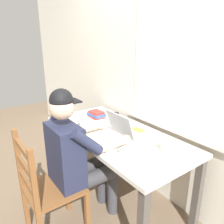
{
  "coord_description": "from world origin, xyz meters",
  "views": [
    {
      "loc": [
        1.53,
        -1.16,
        1.58
      ],
      "look_at": [
        0.02,
        -0.05,
        0.95
      ],
      "focal_mm": 35.4,
      "sensor_mm": 36.0,
      "label": 1
    }
  ],
  "objects_px": {
    "coffee_mug_white": "(166,147)",
    "coffee_mug_spare": "(82,127)",
    "landscape_photo_print": "(138,130)",
    "coffee_mug_dark": "(116,117)",
    "desk": "(115,141)",
    "laptop": "(112,134)",
    "seated_person": "(77,154)",
    "computer_mouse": "(123,149)",
    "book_stack_main": "(96,114)",
    "wooden_chair": "(47,189)"
  },
  "relations": [
    {
      "from": "desk",
      "to": "coffee_mug_dark",
      "type": "relative_size",
      "value": 13.79
    },
    {
      "from": "laptop",
      "to": "landscape_photo_print",
      "type": "height_order",
      "value": "laptop"
    },
    {
      "from": "computer_mouse",
      "to": "coffee_mug_white",
      "type": "xyz_separation_m",
      "value": [
        0.21,
        0.26,
        0.03
      ]
    },
    {
      "from": "computer_mouse",
      "to": "coffee_mug_spare",
      "type": "height_order",
      "value": "coffee_mug_spare"
    },
    {
      "from": "coffee_mug_spare",
      "to": "landscape_photo_print",
      "type": "bearing_deg",
      "value": 57.88
    },
    {
      "from": "seated_person",
      "to": "laptop",
      "type": "bearing_deg",
      "value": 83.68
    },
    {
      "from": "desk",
      "to": "wooden_chair",
      "type": "distance_m",
      "value": 0.74
    },
    {
      "from": "computer_mouse",
      "to": "book_stack_main",
      "type": "distance_m",
      "value": 0.82
    },
    {
      "from": "laptop",
      "to": "computer_mouse",
      "type": "xyz_separation_m",
      "value": [
        0.22,
        -0.05,
        -0.04
      ]
    },
    {
      "from": "computer_mouse",
      "to": "desk",
      "type": "bearing_deg",
      "value": 153.22
    },
    {
      "from": "coffee_mug_white",
      "to": "computer_mouse",
      "type": "bearing_deg",
      "value": -129.18
    },
    {
      "from": "coffee_mug_spare",
      "to": "coffee_mug_white",
      "type": "bearing_deg",
      "value": 24.45
    },
    {
      "from": "laptop",
      "to": "landscape_photo_print",
      "type": "relative_size",
      "value": 2.54
    },
    {
      "from": "seated_person",
      "to": "coffee_mug_spare",
      "type": "bearing_deg",
      "value": 143.58
    },
    {
      "from": "seated_person",
      "to": "book_stack_main",
      "type": "xyz_separation_m",
      "value": [
        -0.53,
        0.52,
        0.09
      ]
    },
    {
      "from": "coffee_mug_dark",
      "to": "coffee_mug_spare",
      "type": "relative_size",
      "value": 1.02
    },
    {
      "from": "coffee_mug_spare",
      "to": "landscape_photo_print",
      "type": "xyz_separation_m",
      "value": [
        0.29,
        0.46,
        -0.05
      ]
    },
    {
      "from": "coffee_mug_dark",
      "to": "landscape_photo_print",
      "type": "bearing_deg",
      "value": 5.86
    },
    {
      "from": "seated_person",
      "to": "computer_mouse",
      "type": "distance_m",
      "value": 0.38
    },
    {
      "from": "computer_mouse",
      "to": "coffee_mug_white",
      "type": "distance_m",
      "value": 0.34
    },
    {
      "from": "landscape_photo_print",
      "to": "seated_person",
      "type": "bearing_deg",
      "value": -101.86
    },
    {
      "from": "seated_person",
      "to": "computer_mouse",
      "type": "height_order",
      "value": "seated_person"
    },
    {
      "from": "coffee_mug_dark",
      "to": "landscape_photo_print",
      "type": "xyz_separation_m",
      "value": [
        0.32,
        0.03,
        -0.05
      ]
    },
    {
      "from": "coffee_mug_dark",
      "to": "book_stack_main",
      "type": "height_order",
      "value": "coffee_mug_dark"
    },
    {
      "from": "seated_person",
      "to": "coffee_mug_white",
      "type": "xyz_separation_m",
      "value": [
        0.47,
        0.54,
        0.1
      ]
    },
    {
      "from": "coffee_mug_dark",
      "to": "wooden_chair",
      "type": "bearing_deg",
      "value": -71.35
    },
    {
      "from": "coffee_mug_white",
      "to": "book_stack_main",
      "type": "distance_m",
      "value": 1.0
    },
    {
      "from": "book_stack_main",
      "to": "laptop",
      "type": "bearing_deg",
      "value": -19.47
    },
    {
      "from": "seated_person",
      "to": "coffee_mug_white",
      "type": "relative_size",
      "value": 10.15
    },
    {
      "from": "desk",
      "to": "laptop",
      "type": "distance_m",
      "value": 0.21
    },
    {
      "from": "computer_mouse",
      "to": "seated_person",
      "type": "bearing_deg",
      "value": -133.17
    },
    {
      "from": "desk",
      "to": "laptop",
      "type": "bearing_deg",
      "value": -48.05
    },
    {
      "from": "coffee_mug_white",
      "to": "coffee_mug_spare",
      "type": "relative_size",
      "value": 1.11
    },
    {
      "from": "laptop",
      "to": "computer_mouse",
      "type": "distance_m",
      "value": 0.23
    },
    {
      "from": "desk",
      "to": "seated_person",
      "type": "relative_size",
      "value": 1.25
    },
    {
      "from": "wooden_chair",
      "to": "laptop",
      "type": "bearing_deg",
      "value": 86.61
    },
    {
      "from": "coffee_mug_dark",
      "to": "coffee_mug_spare",
      "type": "height_order",
      "value": "same"
    },
    {
      "from": "wooden_chair",
      "to": "book_stack_main",
      "type": "xyz_separation_m",
      "value": [
        -0.53,
        0.8,
        0.31
      ]
    },
    {
      "from": "coffee_mug_spare",
      "to": "wooden_chair",
      "type": "bearing_deg",
      "value": -60.62
    },
    {
      "from": "seated_person",
      "to": "computer_mouse",
      "type": "xyz_separation_m",
      "value": [
        0.26,
        0.27,
        0.07
      ]
    },
    {
      "from": "computer_mouse",
      "to": "book_stack_main",
      "type": "height_order",
      "value": "book_stack_main"
    },
    {
      "from": "wooden_chair",
      "to": "desk",
      "type": "bearing_deg",
      "value": 95.35
    },
    {
      "from": "desk",
      "to": "coffee_mug_dark",
      "type": "bearing_deg",
      "value": 141.99
    },
    {
      "from": "desk",
      "to": "wooden_chair",
      "type": "bearing_deg",
      "value": -84.65
    },
    {
      "from": "wooden_chair",
      "to": "coffee_mug_white",
      "type": "distance_m",
      "value": 0.99
    },
    {
      "from": "computer_mouse",
      "to": "landscape_photo_print",
      "type": "height_order",
      "value": "computer_mouse"
    },
    {
      "from": "seated_person",
      "to": "coffee_mug_white",
      "type": "distance_m",
      "value": 0.72
    },
    {
      "from": "wooden_chair",
      "to": "coffee_mug_white",
      "type": "bearing_deg",
      "value": 60.05
    },
    {
      "from": "desk",
      "to": "laptop",
      "type": "relative_size",
      "value": 4.7
    },
    {
      "from": "wooden_chair",
      "to": "landscape_photo_print",
      "type": "bearing_deg",
      "value": 89.0
    }
  ]
}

